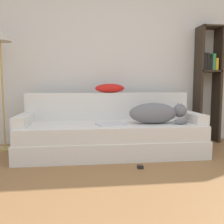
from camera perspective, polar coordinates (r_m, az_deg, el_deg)
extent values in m
cube|color=silver|center=(3.82, 0.21, 13.48)|extent=(7.98, 0.06, 2.70)
cube|color=silver|center=(3.18, -0.22, -7.60)|extent=(2.25, 0.85, 0.22)
cube|color=silver|center=(3.13, -0.20, -4.16)|extent=(2.21, 0.81, 0.18)
cube|color=silver|center=(3.45, -0.90, 1.36)|extent=(2.21, 0.15, 0.37)
cube|color=silver|center=(3.16, -19.48, -1.70)|extent=(0.15, 0.66, 0.12)
cube|color=silver|center=(3.39, 17.72, -1.12)|extent=(0.15, 0.66, 0.12)
ellipsoid|color=slate|center=(3.11, 9.37, -0.29)|extent=(0.59, 0.26, 0.26)
sphere|color=slate|center=(3.22, 15.24, 0.31)|extent=(0.17, 0.17, 0.17)
cone|color=slate|center=(3.17, 15.58, 1.34)|extent=(0.06, 0.06, 0.07)
cone|color=slate|center=(3.25, 14.97, 1.48)|extent=(0.06, 0.06, 0.07)
ellipsoid|color=slate|center=(3.11, 15.55, -2.08)|extent=(0.18, 0.06, 0.08)
cube|color=silver|center=(2.99, -0.38, -2.75)|extent=(0.37, 0.30, 0.02)
ellipsoid|color=red|center=(3.43, -0.53, 5.45)|extent=(0.40, 0.20, 0.12)
cube|color=#2D2319|center=(3.98, 19.10, 5.81)|extent=(0.04, 0.26, 1.72)
cube|color=#2D2319|center=(4.13, 22.92, 5.67)|extent=(0.04, 0.26, 1.72)
cube|color=#2D2319|center=(4.14, 21.52, 17.58)|extent=(0.32, 0.26, 0.02)
cube|color=#2D2319|center=(4.06, 21.16, 8.66)|extent=(0.32, 0.26, 0.02)
cube|color=black|center=(4.01, 20.02, 10.71)|extent=(0.03, 0.20, 0.25)
cube|color=black|center=(4.03, 20.54, 10.63)|extent=(0.03, 0.20, 0.24)
cube|color=black|center=(4.04, 21.08, 10.10)|extent=(0.04, 0.20, 0.18)
cube|color=#337F42|center=(4.07, 21.69, 10.49)|extent=(0.04, 0.20, 0.24)
cube|color=gold|center=(4.09, 22.26, 10.00)|extent=(0.04, 0.20, 0.17)
cylinder|color=tan|center=(3.69, -23.21, -7.68)|extent=(0.26, 0.26, 0.02)
cylinder|color=tan|center=(3.59, -23.69, 3.43)|extent=(0.02, 0.02, 1.40)
cone|color=beige|center=(3.65, -24.26, 15.96)|extent=(0.28, 0.28, 0.18)
cube|color=black|center=(2.67, 6.45, -12.36)|extent=(0.06, 0.06, 0.03)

